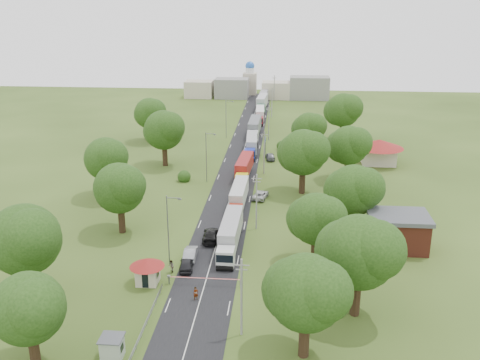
# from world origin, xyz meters

# --- Properties ---
(ground) EXTENTS (260.00, 260.00, 0.00)m
(ground) POSITION_xyz_m (0.00, 0.00, 0.00)
(ground) COLOR #304517
(ground) RESTS_ON ground
(road) EXTENTS (8.00, 200.00, 0.04)m
(road) POSITION_xyz_m (0.00, 20.00, 0.00)
(road) COLOR black
(road) RESTS_ON ground
(boom_barrier) EXTENTS (9.22, 0.35, 1.18)m
(boom_barrier) POSITION_xyz_m (-1.36, -25.00, 0.89)
(boom_barrier) COLOR slate
(boom_barrier) RESTS_ON ground
(guard_booth) EXTENTS (4.40, 4.40, 3.45)m
(guard_booth) POSITION_xyz_m (-7.20, -25.00, 2.16)
(guard_booth) COLOR beige
(guard_booth) RESTS_ON ground
(kiosk) EXTENTS (2.30, 2.30, 2.41)m
(kiosk) POSITION_xyz_m (-7.00, -40.00, 1.23)
(kiosk) COLOR #99A593
(kiosk) RESTS_ON ground
(guard_rail) EXTENTS (0.10, 17.00, 1.70)m
(guard_rail) POSITION_xyz_m (-5.00, -35.00, 0.00)
(guard_rail) COLOR slate
(guard_rail) RESTS_ON ground
(info_sign) EXTENTS (0.12, 3.10, 4.10)m
(info_sign) POSITION_xyz_m (5.20, 35.00, 3.00)
(info_sign) COLOR slate
(info_sign) RESTS_ON ground
(pole_0) EXTENTS (1.60, 0.24, 9.00)m
(pole_0) POSITION_xyz_m (5.50, -35.00, 4.68)
(pole_0) COLOR gray
(pole_0) RESTS_ON ground
(pole_1) EXTENTS (1.60, 0.24, 9.00)m
(pole_1) POSITION_xyz_m (5.50, -7.00, 4.68)
(pole_1) COLOR gray
(pole_1) RESTS_ON ground
(pole_2) EXTENTS (1.60, 0.24, 9.00)m
(pole_2) POSITION_xyz_m (5.50, 21.00, 4.68)
(pole_2) COLOR gray
(pole_2) RESTS_ON ground
(pole_3) EXTENTS (1.60, 0.24, 9.00)m
(pole_3) POSITION_xyz_m (5.50, 49.00, 4.68)
(pole_3) COLOR gray
(pole_3) RESTS_ON ground
(pole_4) EXTENTS (1.60, 0.24, 9.00)m
(pole_4) POSITION_xyz_m (5.50, 77.00, 4.68)
(pole_4) COLOR gray
(pole_4) RESTS_ON ground
(pole_5) EXTENTS (1.60, 0.24, 9.00)m
(pole_5) POSITION_xyz_m (5.50, 105.00, 4.68)
(pole_5) COLOR gray
(pole_5) RESTS_ON ground
(lamp_0) EXTENTS (2.03, 0.22, 10.00)m
(lamp_0) POSITION_xyz_m (-5.35, -20.00, 5.55)
(lamp_0) COLOR slate
(lamp_0) RESTS_ON ground
(lamp_1) EXTENTS (2.03, 0.22, 10.00)m
(lamp_1) POSITION_xyz_m (-5.35, 15.00, 5.55)
(lamp_1) COLOR slate
(lamp_1) RESTS_ON ground
(lamp_2) EXTENTS (2.03, 0.22, 10.00)m
(lamp_2) POSITION_xyz_m (-5.35, 50.00, 5.55)
(lamp_2) COLOR slate
(lamp_2) RESTS_ON ground
(tree_0) EXTENTS (8.80, 8.80, 11.07)m
(tree_0) POSITION_xyz_m (11.99, -37.84, 7.22)
(tree_0) COLOR #382616
(tree_0) RESTS_ON ground
(tree_1) EXTENTS (9.60, 9.60, 12.05)m
(tree_1) POSITION_xyz_m (17.99, -29.83, 7.85)
(tree_1) COLOR #382616
(tree_1) RESTS_ON ground
(tree_2) EXTENTS (8.00, 8.00, 10.10)m
(tree_2) POSITION_xyz_m (13.99, -17.86, 6.60)
(tree_2) COLOR #382616
(tree_2) RESTS_ON ground
(tree_3) EXTENTS (8.80, 8.80, 11.07)m
(tree_3) POSITION_xyz_m (19.99, -7.84, 7.22)
(tree_3) COLOR #382616
(tree_3) RESTS_ON ground
(tree_4) EXTENTS (9.60, 9.60, 12.05)m
(tree_4) POSITION_xyz_m (12.99, 10.17, 7.85)
(tree_4) COLOR #382616
(tree_4) RESTS_ON ground
(tree_5) EXTENTS (8.80, 8.80, 11.07)m
(tree_5) POSITION_xyz_m (21.99, 18.16, 7.22)
(tree_5) COLOR #382616
(tree_5) RESTS_ON ground
(tree_6) EXTENTS (8.00, 8.00, 10.10)m
(tree_6) POSITION_xyz_m (14.99, 35.14, 6.60)
(tree_6) COLOR #382616
(tree_6) RESTS_ON ground
(tree_7) EXTENTS (9.60, 9.60, 12.05)m
(tree_7) POSITION_xyz_m (23.99, 50.17, 7.85)
(tree_7) COLOR #382616
(tree_7) RESTS_ON ground
(tree_8) EXTENTS (8.00, 8.00, 10.10)m
(tree_8) POSITION_xyz_m (-14.01, -41.86, 6.60)
(tree_8) COLOR #382616
(tree_8) RESTS_ON ground
(tree_9) EXTENTS (9.60, 9.60, 12.05)m
(tree_9) POSITION_xyz_m (-20.01, -29.83, 7.85)
(tree_9) COLOR #382616
(tree_9) RESTS_ON ground
(tree_10) EXTENTS (8.80, 8.80, 11.07)m
(tree_10) POSITION_xyz_m (-15.01, -9.84, 7.22)
(tree_10) COLOR #382616
(tree_10) RESTS_ON ground
(tree_11) EXTENTS (8.80, 8.80, 11.07)m
(tree_11) POSITION_xyz_m (-22.01, 5.16, 7.22)
(tree_11) COLOR #382616
(tree_11) RESTS_ON ground
(tree_12) EXTENTS (9.60, 9.60, 12.05)m
(tree_12) POSITION_xyz_m (-16.01, 25.17, 7.85)
(tree_12) COLOR #382616
(tree_12) RESTS_ON ground
(tree_13) EXTENTS (8.80, 8.80, 11.07)m
(tree_13) POSITION_xyz_m (-24.01, 45.16, 7.22)
(tree_13) COLOR #382616
(tree_13) RESTS_ON ground
(house_brick) EXTENTS (8.60, 6.60, 5.20)m
(house_brick) POSITION_xyz_m (26.00, -12.00, 2.65)
(house_brick) COLOR maroon
(house_brick) RESTS_ON ground
(house_cream) EXTENTS (10.08, 10.08, 5.80)m
(house_cream) POSITION_xyz_m (30.00, 30.00, 3.64)
(house_cream) COLOR beige
(house_cream) RESTS_ON ground
(distant_town) EXTENTS (52.00, 8.00, 8.00)m
(distant_town) POSITION_xyz_m (0.68, 110.00, 3.49)
(distant_town) COLOR gray
(distant_town) RESTS_ON ground
(church) EXTENTS (5.00, 5.00, 12.30)m
(church) POSITION_xyz_m (-4.00, 118.00, 5.39)
(church) COLOR beige
(church) RESTS_ON ground
(truck_0) EXTENTS (2.62, 14.34, 3.97)m
(truck_0) POSITION_xyz_m (2.13, -13.94, 2.11)
(truck_0) COLOR silver
(truck_0) RESTS_ON ground
(truck_1) EXTENTS (2.54, 13.51, 3.74)m
(truck_1) POSITION_xyz_m (1.97, 1.86, 1.98)
(truck_1) COLOR maroon
(truck_1) RESTS_ON ground
(truck_2) EXTENTS (3.03, 13.85, 3.82)m
(truck_2) POSITION_xyz_m (1.63, 18.14, 2.03)
(truck_2) COLOR yellow
(truck_2) RESTS_ON ground
(truck_3) EXTENTS (3.02, 14.21, 3.93)m
(truck_3) POSITION_xyz_m (1.98, 36.07, 2.08)
(truck_3) COLOR #1A2BA1
(truck_3) RESTS_ON ground
(truck_4) EXTENTS (2.95, 15.67, 4.34)m
(truck_4) POSITION_xyz_m (1.67, 52.58, 2.30)
(truck_4) COLOR silver
(truck_4) RESTS_ON ground
(truck_5) EXTENTS (2.81, 13.80, 3.82)m
(truck_5) POSITION_xyz_m (2.22, 70.64, 2.02)
(truck_5) COLOR #B41B2D
(truck_5) RESTS_ON ground
(truck_6) EXTENTS (3.32, 15.73, 4.35)m
(truck_6) POSITION_xyz_m (1.96, 88.65, 2.31)
(truck_6) COLOR #24613B
(truck_6) RESTS_ON ground
(truck_7) EXTENTS (3.11, 14.15, 3.91)m
(truck_7) POSITION_xyz_m (2.15, 103.68, 2.07)
(truck_7) COLOR #A7A7A7
(truck_7) RESTS_ON ground
(car_lane_front) EXTENTS (2.18, 4.51, 1.49)m
(car_lane_front) POSITION_xyz_m (-3.00, -20.94, 0.74)
(car_lane_front) COLOR black
(car_lane_front) RESTS_ON ground
(car_lane_mid) EXTENTS (1.81, 4.68, 1.52)m
(car_lane_mid) POSITION_xyz_m (-3.00, -17.81, 0.76)
(car_lane_mid) COLOR #919398
(car_lane_mid) RESTS_ON ground
(car_lane_rear) EXTENTS (2.58, 5.77, 1.64)m
(car_lane_rear) POSITION_xyz_m (-1.00, -11.69, 0.82)
(car_lane_rear) COLOR black
(car_lane_rear) RESTS_ON ground
(car_verge_near) EXTENTS (3.13, 5.24, 1.36)m
(car_verge_near) POSITION_xyz_m (5.50, 6.53, 0.68)
(car_verge_near) COLOR silver
(car_verge_near) RESTS_ON ground
(car_verge_far) EXTENTS (2.46, 4.81, 1.57)m
(car_verge_far) POSITION_xyz_m (6.48, 31.32, 0.78)
(car_verge_far) COLOR slate
(car_verge_far) RESTS_ON ground
(pedestrian_near) EXTENTS (0.72, 0.60, 1.68)m
(pedestrian_near) POSITION_xyz_m (-0.50, -28.50, 0.84)
(pedestrian_near) COLOR gray
(pedestrian_near) RESTS_ON ground
(pedestrian_booth) EXTENTS (0.87, 0.99, 1.73)m
(pedestrian_booth) POSITION_xyz_m (-4.80, -22.12, 0.86)
(pedestrian_booth) COLOR gray
(pedestrian_booth) RESTS_ON ground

